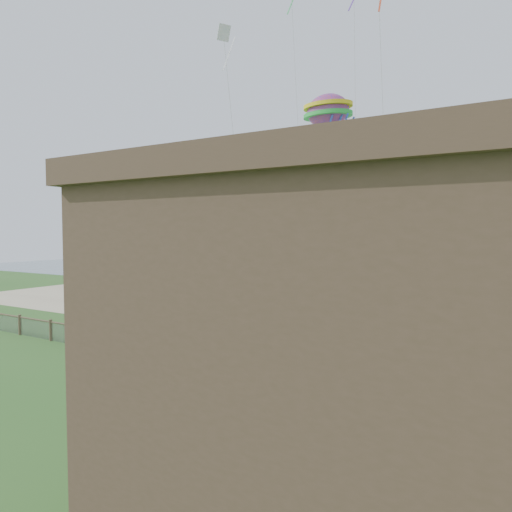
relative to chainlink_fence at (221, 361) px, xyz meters
The scene contains 7 objects.
ground 6.03m from the chainlink_fence, 90.00° to the right, with size 160.00×160.00×0.00m, color #2C5D1F.
sand_beach 16.01m from the chainlink_fence, 90.00° to the left, with size 72.00×20.00×0.02m, color tan.
ocean 60.00m from the chainlink_fence, 90.00° to the left, with size 160.00×68.00×0.02m, color slate.
chainlink_fence is the anchor object (origin of this frame).
picnic_table 8.05m from the chainlink_fence, 27.67° to the right, with size 1.81×1.37×0.76m, color brown, non-canonical shape.
octopus_kite 14.77m from the chainlink_fence, 82.57° to the left, with size 3.03×2.14×6.23m, color #FF5328, non-canonical shape.
kite_white 20.02m from the chainlink_fence, 123.40° to the left, with size 0.98×0.70×2.32m, color white, non-canonical shape.
Camera 1 is at (11.52, -10.44, 6.32)m, focal length 32.00 mm.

